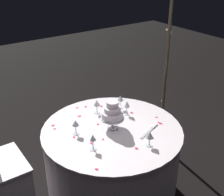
{
  "coord_description": "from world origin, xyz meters",
  "views": [
    {
      "loc": [
        -1.35,
        -1.92,
        2.28
      ],
      "look_at": [
        0.0,
        0.0,
        1.11
      ],
      "focal_mm": 47.83,
      "sensor_mm": 36.0,
      "label": 1
    }
  ],
  "objects_px": {
    "tiered_cake": "(112,113)",
    "wine_glass_3": "(120,99)",
    "main_table": "(112,162)",
    "wine_glass_5": "(97,104)",
    "wine_glass_0": "(150,135)",
    "cake_knife": "(150,130)",
    "wine_glass_2": "(76,124)",
    "decorative_arch": "(90,55)",
    "wine_glass_4": "(127,105)",
    "wine_glass_1": "(93,139)"
  },
  "relations": [
    {
      "from": "wine_glass_3",
      "to": "cake_knife",
      "type": "xyz_separation_m",
      "value": [
        -0.03,
        -0.5,
        -0.11
      ]
    },
    {
      "from": "wine_glass_1",
      "to": "wine_glass_2",
      "type": "bearing_deg",
      "value": 90.84
    },
    {
      "from": "decorative_arch",
      "to": "wine_glass_1",
      "type": "height_order",
      "value": "decorative_arch"
    },
    {
      "from": "wine_glass_3",
      "to": "wine_glass_2",
      "type": "bearing_deg",
      "value": -165.31
    },
    {
      "from": "decorative_arch",
      "to": "cake_knife",
      "type": "xyz_separation_m",
      "value": [
        0.27,
        -0.58,
        -0.61
      ]
    },
    {
      "from": "decorative_arch",
      "to": "wine_glass_2",
      "type": "xyz_separation_m",
      "value": [
        -0.31,
        -0.23,
        -0.51
      ]
    },
    {
      "from": "wine_glass_1",
      "to": "wine_glass_2",
      "type": "relative_size",
      "value": 1.01
    },
    {
      "from": "tiered_cake",
      "to": "wine_glass_3",
      "type": "relative_size",
      "value": 1.88
    },
    {
      "from": "tiered_cake",
      "to": "wine_glass_0",
      "type": "height_order",
      "value": "tiered_cake"
    },
    {
      "from": "wine_glass_3",
      "to": "tiered_cake",
      "type": "bearing_deg",
      "value": -137.2
    },
    {
      "from": "main_table",
      "to": "wine_glass_5",
      "type": "bearing_deg",
      "value": 81.87
    },
    {
      "from": "wine_glass_4",
      "to": "wine_glass_3",
      "type": "bearing_deg",
      "value": 80.96
    },
    {
      "from": "wine_glass_3",
      "to": "wine_glass_5",
      "type": "distance_m",
      "value": 0.26
    },
    {
      "from": "wine_glass_2",
      "to": "cake_knife",
      "type": "xyz_separation_m",
      "value": [
        0.59,
        -0.34,
        -0.1
      ]
    },
    {
      "from": "main_table",
      "to": "wine_glass_2",
      "type": "distance_m",
      "value": 0.6
    },
    {
      "from": "decorative_arch",
      "to": "wine_glass_3",
      "type": "xyz_separation_m",
      "value": [
        0.3,
        -0.07,
        -0.51
      ]
    },
    {
      "from": "wine_glass_2",
      "to": "wine_glass_4",
      "type": "distance_m",
      "value": 0.59
    },
    {
      "from": "wine_glass_2",
      "to": "wine_glass_3",
      "type": "distance_m",
      "value": 0.63
    },
    {
      "from": "main_table",
      "to": "wine_glass_0",
      "type": "distance_m",
      "value": 0.64
    },
    {
      "from": "cake_knife",
      "to": "wine_glass_2",
      "type": "bearing_deg",
      "value": 149.79
    },
    {
      "from": "wine_glass_2",
      "to": "wine_glass_3",
      "type": "relative_size",
      "value": 0.98
    },
    {
      "from": "main_table",
      "to": "wine_glass_5",
      "type": "distance_m",
      "value": 0.6
    },
    {
      "from": "wine_glass_0",
      "to": "decorative_arch",
      "type": "bearing_deg",
      "value": 98.22
    },
    {
      "from": "wine_glass_0",
      "to": "wine_glass_5",
      "type": "bearing_deg",
      "value": 94.74
    },
    {
      "from": "wine_glass_4",
      "to": "cake_knife",
      "type": "height_order",
      "value": "wine_glass_4"
    },
    {
      "from": "wine_glass_2",
      "to": "cake_knife",
      "type": "distance_m",
      "value": 0.69
    },
    {
      "from": "wine_glass_0",
      "to": "wine_glass_2",
      "type": "xyz_separation_m",
      "value": [
        -0.42,
        0.51,
        0.01
      ]
    },
    {
      "from": "decorative_arch",
      "to": "wine_glass_1",
      "type": "bearing_deg",
      "value": -120.76
    },
    {
      "from": "main_table",
      "to": "wine_glass_3",
      "type": "bearing_deg",
      "value": 42.8
    },
    {
      "from": "wine_glass_2",
      "to": "wine_glass_4",
      "type": "bearing_deg",
      "value": 2.05
    },
    {
      "from": "wine_glass_1",
      "to": "wine_glass_2",
      "type": "height_order",
      "value": "wine_glass_1"
    },
    {
      "from": "main_table",
      "to": "wine_glass_2",
      "type": "bearing_deg",
      "value": 159.43
    },
    {
      "from": "main_table",
      "to": "wine_glass_1",
      "type": "relative_size",
      "value": 8.98
    },
    {
      "from": "wine_glass_0",
      "to": "wine_glass_5",
      "type": "relative_size",
      "value": 0.95
    },
    {
      "from": "wine_glass_0",
      "to": "wine_glass_1",
      "type": "distance_m",
      "value": 0.48
    },
    {
      "from": "wine_glass_4",
      "to": "cake_knife",
      "type": "distance_m",
      "value": 0.38
    },
    {
      "from": "wine_glass_1",
      "to": "wine_glass_4",
      "type": "height_order",
      "value": "wine_glass_4"
    },
    {
      "from": "tiered_cake",
      "to": "decorative_arch",
      "type": "bearing_deg",
      "value": 92.55
    },
    {
      "from": "wine_glass_3",
      "to": "cake_knife",
      "type": "height_order",
      "value": "wine_glass_3"
    },
    {
      "from": "tiered_cake",
      "to": "wine_glass_1",
      "type": "relative_size",
      "value": 1.89
    },
    {
      "from": "wine_glass_1",
      "to": "wine_glass_3",
      "type": "xyz_separation_m",
      "value": [
        0.61,
        0.45,
        0.0
      ]
    },
    {
      "from": "main_table",
      "to": "wine_glass_1",
      "type": "height_order",
      "value": "wine_glass_1"
    },
    {
      "from": "tiered_cake",
      "to": "wine_glass_5",
      "type": "xyz_separation_m",
      "value": [
        0.03,
        0.32,
        -0.05
      ]
    },
    {
      "from": "tiered_cake",
      "to": "wine_glass_5",
      "type": "distance_m",
      "value": 0.33
    },
    {
      "from": "wine_glass_4",
      "to": "decorative_arch",
      "type": "bearing_deg",
      "value": 142.5
    },
    {
      "from": "tiered_cake",
      "to": "wine_glass_5",
      "type": "relative_size",
      "value": 1.89
    },
    {
      "from": "decorative_arch",
      "to": "wine_glass_2",
      "type": "height_order",
      "value": "decorative_arch"
    },
    {
      "from": "main_table",
      "to": "wine_glass_3",
      "type": "distance_m",
      "value": 0.65
    },
    {
      "from": "wine_glass_1",
      "to": "cake_knife",
      "type": "bearing_deg",
      "value": -5.56
    },
    {
      "from": "wine_glass_1",
      "to": "main_table",
      "type": "bearing_deg",
      "value": 28.38
    }
  ]
}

